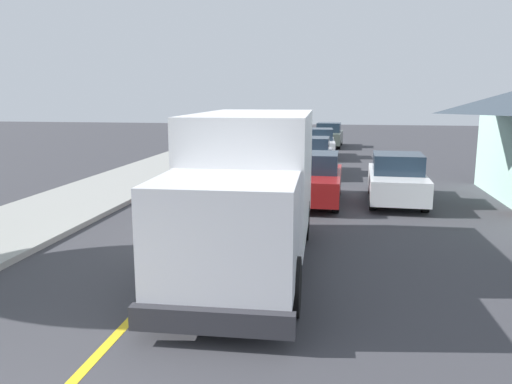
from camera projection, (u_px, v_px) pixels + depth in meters
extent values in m
cube|color=gold|center=(220.00, 224.00, 14.35)|extent=(0.16, 56.00, 0.01)
cube|color=white|center=(255.00, 171.00, 11.44)|extent=(2.55, 5.07, 2.60)
cube|color=silver|center=(225.00, 231.00, 8.12)|extent=(2.34, 2.07, 1.70)
cube|color=#1E2D3D|center=(213.00, 222.00, 7.17)|extent=(2.04, 0.14, 0.75)
cube|color=#2D2D33|center=(211.00, 321.00, 7.26)|extent=(2.40, 0.27, 0.36)
cylinder|color=black|center=(291.00, 287.00, 8.36)|extent=(0.33, 1.01, 1.00)
cylinder|color=black|center=(167.00, 281.00, 8.63)|extent=(0.33, 1.01, 1.00)
cylinder|color=black|center=(303.00, 220.00, 12.79)|extent=(0.33, 1.01, 1.00)
cylinder|color=black|center=(221.00, 217.00, 13.06)|extent=(0.33, 1.01, 1.00)
cube|color=maroon|center=(313.00, 184.00, 17.17)|extent=(1.86, 4.42, 0.76)
cube|color=#1E2D3D|center=(314.00, 162.00, 17.18)|extent=(1.61, 1.82, 0.64)
cylinder|color=black|center=(336.00, 203.00, 15.73)|extent=(0.23, 0.64, 0.64)
cylinder|color=black|center=(285.00, 201.00, 16.00)|extent=(0.23, 0.64, 0.64)
cylinder|color=black|center=(338.00, 187.00, 18.45)|extent=(0.23, 0.64, 0.64)
cylinder|color=black|center=(294.00, 185.00, 18.73)|extent=(0.23, 0.64, 0.64)
cube|color=#B7B7BC|center=(311.00, 160.00, 23.44)|extent=(1.85, 4.42, 0.76)
cube|color=#1E2D3D|center=(311.00, 144.00, 23.46)|extent=(1.60, 1.82, 0.64)
cylinder|color=black|center=(327.00, 172.00, 22.01)|extent=(0.23, 0.64, 0.64)
cylinder|color=black|center=(290.00, 171.00, 22.27)|extent=(0.23, 0.64, 0.64)
cylinder|color=black|center=(329.00, 163.00, 24.73)|extent=(0.23, 0.64, 0.64)
cylinder|color=black|center=(297.00, 163.00, 25.00)|extent=(0.23, 0.64, 0.64)
cube|color=silver|center=(318.00, 146.00, 29.53)|extent=(1.99, 4.47, 0.76)
cube|color=#1E2D3D|center=(319.00, 134.00, 29.55)|extent=(1.66, 1.87, 0.64)
cylinder|color=black|center=(333.00, 155.00, 28.13)|extent=(0.25, 0.65, 0.64)
cylinder|color=black|center=(304.00, 155.00, 28.32)|extent=(0.25, 0.65, 0.64)
cylinder|color=black|center=(331.00, 150.00, 30.88)|extent=(0.25, 0.65, 0.64)
cylinder|color=black|center=(305.00, 149.00, 31.06)|extent=(0.25, 0.65, 0.64)
cube|color=#4C564C|center=(329.00, 138.00, 35.59)|extent=(2.01, 4.48, 0.76)
cube|color=#1E2D3D|center=(329.00, 127.00, 35.60)|extent=(1.67, 1.87, 0.64)
cylinder|color=black|center=(339.00, 144.00, 34.14)|extent=(0.25, 0.65, 0.64)
cylinder|color=black|center=(315.00, 144.00, 34.46)|extent=(0.25, 0.65, 0.64)
cylinder|color=black|center=(341.00, 141.00, 36.84)|extent=(0.25, 0.65, 0.64)
cylinder|color=black|center=(319.00, 140.00, 37.16)|extent=(0.25, 0.65, 0.64)
cube|color=silver|center=(397.00, 183.00, 17.22)|extent=(1.96, 4.46, 0.76)
cube|color=#1E2D3D|center=(398.00, 163.00, 16.95)|extent=(1.65, 1.86, 0.64)
cylinder|color=black|center=(371.00, 185.00, 18.80)|extent=(0.24, 0.65, 0.64)
cylinder|color=black|center=(416.00, 186.00, 18.49)|extent=(0.24, 0.65, 0.64)
cylinder|color=black|center=(373.00, 200.00, 16.09)|extent=(0.24, 0.65, 0.64)
cylinder|color=black|center=(425.00, 202.00, 15.78)|extent=(0.24, 0.65, 0.64)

